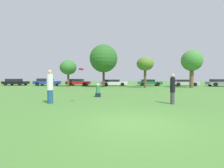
# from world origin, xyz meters

# --- Properties ---
(ground_plane) EXTENTS (120.00, 120.00, 0.00)m
(ground_plane) POSITION_xyz_m (0.00, 0.00, 0.00)
(ground_plane) COLOR #477A33
(person_thrower) EXTENTS (0.38, 0.38, 1.99)m
(person_thrower) POSITION_xyz_m (-4.76, 4.06, 1.01)
(person_thrower) COLOR navy
(person_thrower) RESTS_ON ground
(person_catcher) EXTENTS (0.28, 0.28, 1.74)m
(person_catcher) POSITION_xyz_m (2.40, 4.31, 0.90)
(person_catcher) COLOR #3F3F47
(person_catcher) RESTS_ON ground
(frisbee) EXTENTS (0.31, 0.29, 0.14)m
(frisbee) POSITION_xyz_m (-2.92, 4.18, 2.03)
(frisbee) COLOR #F21E72
(bystander_sitting) EXTENTS (0.40, 0.33, 1.06)m
(bystander_sitting) POSITION_xyz_m (-2.45, 7.56, 0.44)
(bystander_sitting) COLOR #191E33
(bystander_sitting) RESTS_ON ground
(tree_0) EXTENTS (2.65, 2.65, 4.30)m
(tree_0) POSITION_xyz_m (-9.53, 21.55, 3.09)
(tree_0) COLOR brown
(tree_0) RESTS_ON ground
(tree_1) EXTENTS (4.24, 4.24, 6.50)m
(tree_1) POSITION_xyz_m (-3.58, 20.35, 4.37)
(tree_1) COLOR #473323
(tree_1) RESTS_ON ground
(tree_2) EXTENTS (2.44, 2.44, 4.44)m
(tree_2) POSITION_xyz_m (2.57, 19.23, 3.40)
(tree_2) COLOR brown
(tree_2) RESTS_ON ground
(tree_3) EXTENTS (3.00, 3.00, 5.43)m
(tree_3) POSITION_xyz_m (9.28, 19.77, 3.85)
(tree_3) COLOR brown
(tree_3) RESTS_ON ground
(parked_car_black) EXTENTS (4.41, 2.07, 1.22)m
(parked_car_black) POSITION_xyz_m (-20.63, 24.58, 0.65)
(parked_car_black) COLOR black
(parked_car_black) RESTS_ON ground
(parked_car_blue) EXTENTS (4.54, 2.01, 1.29)m
(parked_car_blue) POSITION_xyz_m (-14.37, 24.08, 0.68)
(parked_car_blue) COLOR #1E389E
(parked_car_blue) RESTS_ON ground
(parked_car_red) EXTENTS (4.25, 2.02, 1.21)m
(parked_car_red) POSITION_xyz_m (-8.78, 24.60, 0.63)
(parked_car_red) COLOR red
(parked_car_red) RESTS_ON ground
(parked_car_white) EXTENTS (4.61, 2.13, 1.11)m
(parked_car_white) POSITION_xyz_m (-2.23, 23.92, 0.60)
(parked_car_white) COLOR silver
(parked_car_white) RESTS_ON ground
(parked_car_green) EXTENTS (4.19, 2.04, 1.13)m
(parked_car_green) POSITION_xyz_m (3.92, 24.73, 0.62)
(parked_car_green) COLOR #196633
(parked_car_green) RESTS_ON ground
(parked_car_silver) EXTENTS (4.37, 2.04, 1.11)m
(parked_car_silver) POSITION_xyz_m (9.96, 24.68, 0.60)
(parked_car_silver) COLOR #B2B2B7
(parked_car_silver) RESTS_ON ground
(parked_car_grey) EXTENTS (4.49, 2.13, 1.19)m
(parked_car_grey) POSITION_xyz_m (15.57, 23.89, 0.65)
(parked_car_grey) COLOR slate
(parked_car_grey) RESTS_ON ground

